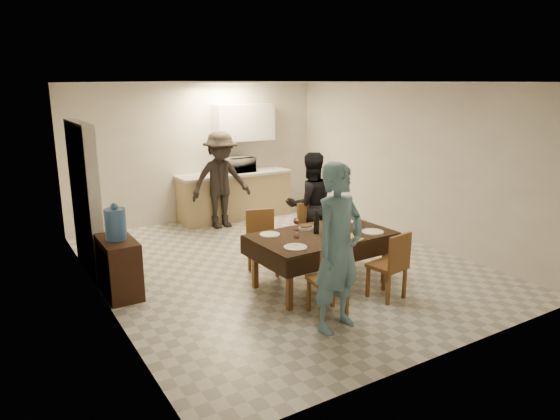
{
  "coord_description": "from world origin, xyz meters",
  "views": [
    {
      "loc": [
        -3.61,
        -5.93,
        2.59
      ],
      "look_at": [
        -0.18,
        -0.3,
        0.91
      ],
      "focal_mm": 32.0,
      "sensor_mm": 36.0,
      "label": 1
    }
  ],
  "objects_px": {
    "console": "(119,267)",
    "person_kitchen": "(221,180)",
    "person_far": "(310,205)",
    "wine_bottle": "(316,222)",
    "person_near": "(339,248)",
    "savoury_tart": "(346,238)",
    "microwave": "(241,165)",
    "dining_table": "(322,236)",
    "water_jug": "(115,224)",
    "water_pitcher": "(346,223)"
  },
  "relations": [
    {
      "from": "water_pitcher",
      "to": "console",
      "type": "bearing_deg",
      "value": 157.43
    },
    {
      "from": "dining_table",
      "to": "person_near",
      "type": "distance_m",
      "value": 1.21
    },
    {
      "from": "savoury_tart",
      "to": "person_far",
      "type": "xyz_separation_m",
      "value": [
        0.45,
        1.43,
        0.07
      ]
    },
    {
      "from": "savoury_tart",
      "to": "person_near",
      "type": "height_order",
      "value": "person_near"
    },
    {
      "from": "console",
      "to": "person_kitchen",
      "type": "distance_m",
      "value": 3.23
    },
    {
      "from": "dining_table",
      "to": "person_near",
      "type": "relative_size",
      "value": 1.01
    },
    {
      "from": "water_jug",
      "to": "microwave",
      "type": "xyz_separation_m",
      "value": [
        3.02,
        2.56,
        0.13
      ]
    },
    {
      "from": "water_jug",
      "to": "dining_table",
      "type": "bearing_deg",
      "value": -24.54
    },
    {
      "from": "console",
      "to": "wine_bottle",
      "type": "relative_size",
      "value": 2.67
    },
    {
      "from": "microwave",
      "to": "person_far",
      "type": "height_order",
      "value": "person_far"
    },
    {
      "from": "console",
      "to": "microwave",
      "type": "distance_m",
      "value": 4.02
    },
    {
      "from": "console",
      "to": "water_jug",
      "type": "height_order",
      "value": "water_jug"
    },
    {
      "from": "dining_table",
      "to": "savoury_tart",
      "type": "distance_m",
      "value": 0.4
    },
    {
      "from": "dining_table",
      "to": "microwave",
      "type": "bearing_deg",
      "value": 77.49
    },
    {
      "from": "wine_bottle",
      "to": "person_near",
      "type": "bearing_deg",
      "value": -114.44
    },
    {
      "from": "wine_bottle",
      "to": "microwave",
      "type": "height_order",
      "value": "microwave"
    },
    {
      "from": "person_kitchen",
      "to": "microwave",
      "type": "bearing_deg",
      "value": 35.4
    },
    {
      "from": "wine_bottle",
      "to": "microwave",
      "type": "relative_size",
      "value": 0.57
    },
    {
      "from": "console",
      "to": "wine_bottle",
      "type": "height_order",
      "value": "wine_bottle"
    },
    {
      "from": "microwave",
      "to": "dining_table",
      "type": "bearing_deg",
      "value": 79.37
    },
    {
      "from": "console",
      "to": "person_near",
      "type": "distance_m",
      "value": 2.82
    },
    {
      "from": "water_jug",
      "to": "person_kitchen",
      "type": "distance_m",
      "value": 3.18
    },
    {
      "from": "water_jug",
      "to": "water_pitcher",
      "type": "bearing_deg",
      "value": -22.57
    },
    {
      "from": "dining_table",
      "to": "console",
      "type": "xyz_separation_m",
      "value": [
        -2.34,
        1.07,
        -0.31
      ]
    },
    {
      "from": "dining_table",
      "to": "water_pitcher",
      "type": "bearing_deg",
      "value": -10.01
    },
    {
      "from": "water_jug",
      "to": "savoury_tart",
      "type": "xyz_separation_m",
      "value": [
        2.44,
        -1.45,
        -0.19
      ]
    },
    {
      "from": "dining_table",
      "to": "console",
      "type": "bearing_deg",
      "value": 153.58
    },
    {
      "from": "water_jug",
      "to": "person_far",
      "type": "bearing_deg",
      "value": -0.33
    },
    {
      "from": "savoury_tart",
      "to": "person_kitchen",
      "type": "height_order",
      "value": "person_kitchen"
    },
    {
      "from": "person_near",
      "to": "person_far",
      "type": "xyz_separation_m",
      "value": [
        1.1,
        2.1,
        -0.11
      ]
    },
    {
      "from": "savoury_tart",
      "to": "person_kitchen",
      "type": "xyz_separation_m",
      "value": [
        -0.05,
        3.56,
        0.15
      ]
    },
    {
      "from": "microwave",
      "to": "person_far",
      "type": "bearing_deg",
      "value": 87.1
    },
    {
      "from": "console",
      "to": "microwave",
      "type": "relative_size",
      "value": 1.52
    },
    {
      "from": "dining_table",
      "to": "microwave",
      "type": "xyz_separation_m",
      "value": [
        0.68,
        3.63,
        0.38
      ]
    },
    {
      "from": "savoury_tart",
      "to": "water_pitcher",
      "type": "bearing_deg",
      "value": 52.85
    },
    {
      "from": "console",
      "to": "water_jug",
      "type": "xyz_separation_m",
      "value": [
        0.0,
        -0.0,
        0.56
      ]
    },
    {
      "from": "water_pitcher",
      "to": "microwave",
      "type": "xyz_separation_m",
      "value": [
        0.33,
        3.68,
        0.25
      ]
    },
    {
      "from": "wine_bottle",
      "to": "water_pitcher",
      "type": "relative_size",
      "value": 1.45
    },
    {
      "from": "microwave",
      "to": "person_kitchen",
      "type": "height_order",
      "value": "person_kitchen"
    },
    {
      "from": "dining_table",
      "to": "person_kitchen",
      "type": "height_order",
      "value": "person_kitchen"
    },
    {
      "from": "person_near",
      "to": "person_kitchen",
      "type": "distance_m",
      "value": 4.27
    },
    {
      "from": "dining_table",
      "to": "wine_bottle",
      "type": "bearing_deg",
      "value": 133.12
    },
    {
      "from": "wine_bottle",
      "to": "person_near",
      "type": "height_order",
      "value": "person_near"
    },
    {
      "from": "console",
      "to": "savoury_tart",
      "type": "height_order",
      "value": "savoury_tart"
    },
    {
      "from": "microwave",
      "to": "person_far",
      "type": "xyz_separation_m",
      "value": [
        -0.13,
        -2.58,
        -0.25
      ]
    },
    {
      "from": "console",
      "to": "water_jug",
      "type": "relative_size",
      "value": 2.05
    },
    {
      "from": "console",
      "to": "person_far",
      "type": "distance_m",
      "value": 2.92
    },
    {
      "from": "water_pitcher",
      "to": "person_kitchen",
      "type": "distance_m",
      "value": 3.24
    },
    {
      "from": "person_near",
      "to": "water_jug",
      "type": "bearing_deg",
      "value": 118.01
    },
    {
      "from": "person_near",
      "to": "person_far",
      "type": "relative_size",
      "value": 1.14
    }
  ]
}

